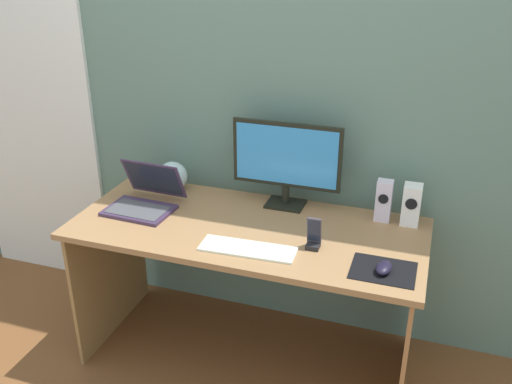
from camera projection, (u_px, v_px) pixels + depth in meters
The scene contains 13 objects.
ground_plane at pixel (248, 355), 2.81m from camera, with size 8.00×8.00×0.00m, color brown.
wall_back at pixel (276, 90), 2.65m from camera, with size 6.00×0.04×2.50m, color slate.
door_left at pixel (30, 113), 3.13m from camera, with size 0.82×0.02×2.02m, color white.
desk at pixel (247, 254), 2.56m from camera, with size 1.58×0.69×0.73m.
monitor at pixel (286, 160), 2.60m from camera, with size 0.52×0.14×0.41m.
speaker_right at pixel (411, 205), 2.49m from camera, with size 0.08×0.08×0.19m.
speaker_near_monitor at pixel (384, 201), 2.52m from camera, with size 0.07×0.07×0.19m.
laptop at pixel (144, 199), 2.66m from camera, with size 0.32×0.32×0.21m.
fishbowl at pixel (173, 176), 2.84m from camera, with size 0.15×0.15×0.15m, color silver.
keyboard_external at pixel (248, 249), 2.31m from camera, with size 0.40×0.13×0.01m, color white.
mousepad at pixel (383, 270), 2.17m from camera, with size 0.25×0.20×0.00m, color black.
mouse at pixel (384, 268), 2.15m from camera, with size 0.06×0.10×0.04m, color black.
phone_in_dock at pixel (314, 237), 2.31m from camera, with size 0.06×0.05×0.14m.
Camera 1 is at (0.74, -2.08, 1.92)m, focal length 39.29 mm.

